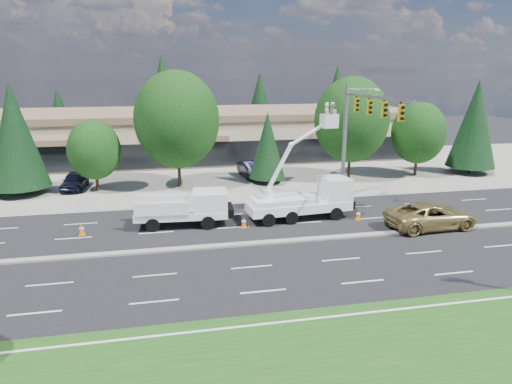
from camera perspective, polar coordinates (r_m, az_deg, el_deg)
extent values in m
plane|color=black|center=(27.26, -1.83, -6.66)|extent=(140.00, 140.00, 0.00)
cube|color=gray|center=(46.30, -6.03, 2.34)|extent=(140.00, 22.00, 0.01)
cube|color=gray|center=(27.24, -1.83, -6.54)|extent=(120.00, 0.55, 0.12)
cube|color=tan|center=(55.67, -7.13, 7.04)|extent=(50.00, 15.00, 5.00)
cube|color=#7C6047|center=(55.38, -7.22, 9.75)|extent=(50.40, 15.40, 0.70)
cube|color=black|center=(48.39, -6.37, 4.68)|extent=(48.00, 0.12, 2.60)
cylinder|color=#332114|center=(42.80, -27.16, 0.25)|extent=(0.26, 0.26, 0.80)
cone|color=black|center=(42.01, -27.90, 6.29)|extent=(4.70, 4.70, 8.58)
cylinder|color=#332114|center=(41.41, -19.26, 1.47)|extent=(0.28, 0.28, 1.98)
ellipsoid|color=black|center=(40.93, -19.57, 4.99)|extent=(4.40, 4.40, 5.06)
cylinder|color=#332114|center=(40.89, -9.58, 2.89)|extent=(0.28, 0.28, 3.29)
ellipsoid|color=black|center=(40.23, -9.85, 8.89)|extent=(7.32, 7.32, 8.42)
cylinder|color=#332114|center=(42.16, 1.41, 1.72)|extent=(0.26, 0.26, 0.80)
cone|color=black|center=(41.57, 1.44, 5.86)|extent=(3.29, 3.29, 6.01)
cylinder|color=#332114|center=(44.37, 11.57, 3.61)|extent=(0.28, 0.28, 3.11)
ellipsoid|color=black|center=(43.77, 11.84, 8.82)|extent=(6.90, 6.90, 7.94)
cylinder|color=#332114|center=(47.59, 19.34, 3.35)|extent=(0.28, 0.28, 2.33)
ellipsoid|color=black|center=(47.12, 19.66, 6.97)|extent=(5.18, 5.18, 5.95)
cylinder|color=#332114|center=(51.05, 25.08, 2.63)|extent=(0.26, 0.26, 0.80)
cone|color=black|center=(50.39, 25.65, 7.70)|extent=(4.69, 4.69, 8.57)
cylinder|color=#332114|center=(69.08, -23.03, 5.73)|extent=(0.26, 0.26, 0.80)
cone|color=black|center=(68.65, -23.36, 8.89)|extent=(4.02, 4.02, 7.34)
cylinder|color=#332114|center=(67.69, -11.30, 6.46)|extent=(0.26, 0.26, 0.80)
cone|color=black|center=(67.09, -11.56, 11.61)|extent=(6.14, 6.14, 11.22)
cylinder|color=#332114|center=(69.17, 0.45, 6.92)|extent=(0.26, 0.26, 0.80)
cone|color=black|center=(68.66, 0.46, 10.97)|extent=(5.01, 5.01, 9.15)
cylinder|color=#332114|center=(72.59, 9.83, 7.08)|extent=(0.26, 0.26, 0.80)
cone|color=black|center=(72.07, 10.03, 11.38)|extent=(5.53, 5.53, 10.10)
cylinder|color=gray|center=(37.45, 10.99, 6.17)|extent=(0.32, 0.32, 9.00)
cylinder|color=gray|center=(32.52, 14.71, 11.41)|extent=(0.20, 10.00, 0.20)
cylinder|color=gray|center=(37.58, 13.18, 12.37)|extent=(2.60, 0.12, 0.12)
cube|color=gold|center=(35.29, 12.48, 10.56)|extent=(0.32, 0.22, 1.05)
cube|color=gold|center=(33.29, 14.02, 10.23)|extent=(0.32, 0.22, 1.05)
cube|color=gold|center=(31.32, 15.75, 9.85)|extent=(0.32, 0.22, 1.05)
cube|color=gold|center=(29.39, 17.70, 9.40)|extent=(0.32, 0.22, 1.05)
cube|color=white|center=(30.74, -9.32, -2.63)|extent=(6.17, 2.59, 0.45)
cube|color=white|center=(30.54, -5.78, -1.24)|extent=(2.35, 2.30, 1.51)
cube|color=black|center=(30.51, -4.57, -0.83)|extent=(0.20, 1.91, 1.01)
cube|color=white|center=(31.57, -11.51, -1.31)|extent=(3.44, 0.52, 1.11)
cube|color=white|center=(29.74, -11.72, -2.33)|extent=(3.44, 0.52, 1.11)
cube|color=white|center=(31.89, 5.38, -1.76)|extent=(7.40, 2.77, 0.63)
cube|color=white|center=(32.71, 9.85, 0.24)|extent=(1.98, 2.27, 1.81)
cube|color=black|center=(32.98, 10.92, 0.55)|extent=(0.22, 1.81, 1.09)
cube|color=white|center=(31.35, 3.40, -1.07)|extent=(4.51, 2.44, 0.45)
cylinder|color=white|center=(30.87, 1.52, -0.33)|extent=(0.63, 0.63, 0.72)
cube|color=white|center=(31.55, 9.14, 8.80)|extent=(1.06, 0.90, 0.98)
imported|color=beige|center=(31.43, 8.83, 9.45)|extent=(0.42, 0.60, 1.56)
imported|color=beige|center=(31.60, 9.50, 9.45)|extent=(0.65, 0.81, 1.56)
ellipsoid|color=white|center=(31.37, 8.89, 10.90)|extent=(0.24, 0.24, 0.16)
ellipsoid|color=white|center=(31.54, 9.56, 10.89)|extent=(0.24, 0.24, 0.16)
cube|color=orange|center=(30.92, -20.90, -4.99)|extent=(0.40, 0.40, 0.03)
cone|color=orange|center=(30.81, -20.96, -4.40)|extent=(0.36, 0.36, 0.70)
cylinder|color=white|center=(30.79, -20.97, -4.28)|extent=(0.29, 0.29, 0.10)
cube|color=orange|center=(30.95, -6.57, -4.05)|extent=(0.40, 0.40, 0.03)
cone|color=orange|center=(30.84, -6.59, -3.46)|extent=(0.36, 0.36, 0.70)
cylinder|color=white|center=(30.82, -6.59, -3.33)|extent=(0.29, 0.29, 0.10)
cube|color=orange|center=(30.24, -1.54, -4.41)|extent=(0.40, 0.40, 0.03)
cone|color=orange|center=(30.13, -1.55, -3.81)|extent=(0.36, 0.36, 0.70)
cylinder|color=white|center=(30.11, -1.55, -3.68)|extent=(0.29, 0.29, 0.10)
cube|color=orange|center=(32.53, 12.62, -3.37)|extent=(0.40, 0.40, 0.03)
cone|color=orange|center=(32.43, 12.65, -2.81)|extent=(0.36, 0.36, 0.70)
cylinder|color=white|center=(32.41, 12.66, -2.69)|extent=(0.29, 0.29, 0.10)
imported|color=tan|center=(32.06, 21.07, -2.76)|extent=(6.17, 3.12, 1.67)
imported|color=black|center=(42.75, -21.73, 1.32)|extent=(2.07, 4.53, 1.51)
imported|color=black|center=(44.50, -0.71, 2.87)|extent=(2.10, 4.60, 1.46)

